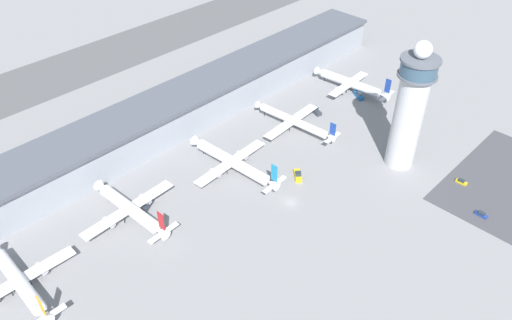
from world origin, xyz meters
name	(u,v)px	position (x,y,z in m)	size (l,w,h in m)	color
ground_plane	(291,203)	(0.00, 0.00, 0.00)	(1000.00, 1000.00, 0.00)	gray
terminal_building	(172,113)	(0.00, 70.00, 8.40)	(262.00, 25.00, 16.61)	#9399A3
runway_strip	(76,67)	(0.00, 155.82, 0.00)	(393.00, 44.00, 0.01)	#515154
control_tower	(410,109)	(49.41, -15.77, 26.00)	(14.72, 14.72, 53.70)	#BCBCC1
parking_lot_surface	(510,183)	(68.33, -54.34, 0.00)	(64.00, 40.00, 0.01)	#424247
airplane_gate_alpha	(19,282)	(-88.41, 33.55, 4.19)	(36.92, 38.51, 13.35)	white
airplane_gate_bravo	(130,209)	(-46.32, 35.72, 4.75)	(38.32, 38.79, 14.15)	white
airplane_gate_charlie	(233,162)	(-1.89, 29.38, 4.37)	(37.29, 45.40, 13.79)	white
airplane_gate_delta	(294,121)	(37.67, 31.35, 4.39)	(34.56, 43.26, 11.79)	white
airplane_gate_echo	(351,83)	(83.67, 33.26, 4.30)	(30.70, 42.27, 13.54)	silver
service_truck_catering	(298,175)	(13.01, 7.67, 1.10)	(6.48, 6.82, 3.15)	black
service_truck_fuel	(359,95)	(81.70, 26.59, 1.12)	(6.12, 8.07, 3.20)	black
service_truck_baggage	(316,111)	(55.40, 32.52, 1.03)	(4.33, 6.92, 2.97)	black
service_truck_water	(146,206)	(-39.33, 36.44, 0.88)	(8.36, 6.10, 2.54)	black
car_grey_coupe	(461,182)	(55.22, -40.54, 0.59)	(1.82, 4.47, 1.53)	black
car_black_suv	(481,214)	(42.98, -54.20, 0.59)	(1.94, 4.54, 1.52)	black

